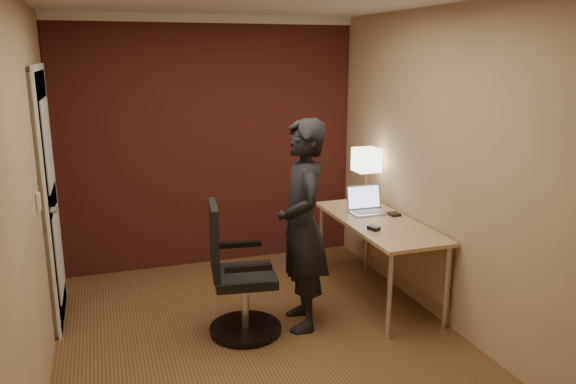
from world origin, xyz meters
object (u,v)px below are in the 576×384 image
object	(u,v)px
desk	(385,233)
mouse	(374,228)
person	(302,226)
laptop	(366,205)
office_chair	(236,279)
wallet	(394,214)
desk_lamp	(366,161)

from	to	relation	value
desk	mouse	xyz separation A→B (m)	(-0.24, -0.24, 0.14)
mouse	person	xyz separation A→B (m)	(-0.63, -0.01, 0.09)
laptop	mouse	world-z (taller)	laptop
mouse	office_chair	world-z (taller)	office_chair
desk	laptop	xyz separation A→B (m)	(-0.05, 0.28, 0.19)
laptop	wallet	world-z (taller)	laptop
laptop	mouse	size ratio (longest dim) A/B	3.36
desk_lamp	office_chair	size ratio (longest dim) A/B	0.52
desk	laptop	bearing A→B (deg)	100.34
desk_lamp	wallet	xyz separation A→B (m)	(0.06, -0.47, -0.41)
desk	desk_lamp	xyz separation A→B (m)	(0.07, 0.56, 0.55)
desk_lamp	office_chair	xyz separation A→B (m)	(-1.48, -0.80, -0.69)
person	laptop	bearing A→B (deg)	130.91
laptop	office_chair	size ratio (longest dim) A/B	0.32
office_chair	desk_lamp	bearing A→B (deg)	28.37
mouse	office_chair	distance (m)	1.20
laptop	person	size ratio (longest dim) A/B	0.20
desk_lamp	person	world-z (taller)	person
wallet	person	size ratio (longest dim) A/B	0.07
desk	mouse	world-z (taller)	mouse
laptop	desk	bearing A→B (deg)	-79.66
desk_lamp	office_chair	bearing A→B (deg)	-151.63
desk_lamp	mouse	xyz separation A→B (m)	(-0.31, -0.80, -0.40)
mouse	desk	bearing A→B (deg)	24.83
desk	person	size ratio (longest dim) A/B	0.90
office_chair	mouse	bearing A→B (deg)	0.07
desk	office_chair	world-z (taller)	office_chair
laptop	office_chair	distance (m)	1.49
desk	laptop	size ratio (longest dim) A/B	4.47
desk_lamp	office_chair	world-z (taller)	desk_lamp
desk	laptop	distance (m)	0.34
desk_lamp	person	distance (m)	1.28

